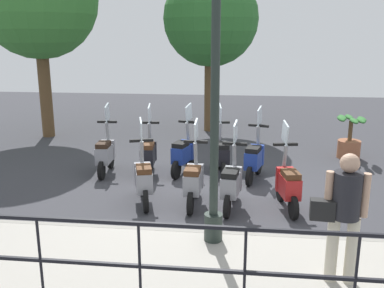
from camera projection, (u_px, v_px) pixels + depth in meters
The scene contains 16 objects.
ground_plane at pixel (216, 191), 8.53m from camera, with size 28.00×28.00×0.00m, color #38383D.
promenade_walkway at pixel (201, 272), 5.48m from camera, with size 2.20×20.00×0.15m.
fence_railing at pixel (191, 255), 4.27m from camera, with size 0.04×16.03×1.07m.
lamp_post_near at pixel (215, 107), 5.69m from camera, with size 0.26×0.90×4.38m.
pedestrian_with_bag at pixel (344, 209), 4.91m from camera, with size 0.35×0.65×1.59m.
tree_distant at pixel (211, 19), 13.07m from camera, with size 2.92×2.92×4.97m.
potted_palm at pixel (349, 141), 10.71m from camera, with size 1.06×0.66×1.05m.
scooter_near_0 at pixel (288, 184), 7.50m from camera, with size 1.23×0.47×1.54m.
scooter_near_1 at pixel (231, 183), 7.55m from camera, with size 1.23×0.45×1.54m.
scooter_near_2 at pixel (194, 180), 7.69m from camera, with size 1.23×0.44×1.54m.
scooter_near_3 at pixel (143, 179), 7.78m from camera, with size 1.20×0.54×1.54m.
scooter_far_0 at pixel (255, 158), 9.08m from camera, with size 1.21×0.52×1.54m.
scooter_far_1 at pixel (221, 154), 9.40m from camera, with size 1.23×0.47×1.54m.
scooter_far_2 at pixel (183, 153), 9.48m from camera, with size 1.21×0.52×1.54m.
scooter_far_3 at pixel (149, 154), 9.38m from camera, with size 1.23×0.44×1.54m.
scooter_far_4 at pixel (105, 153), 9.47m from camera, with size 1.23×0.44×1.54m.
Camera 1 is at (-8.04, -0.45, 3.02)m, focal length 40.00 mm.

